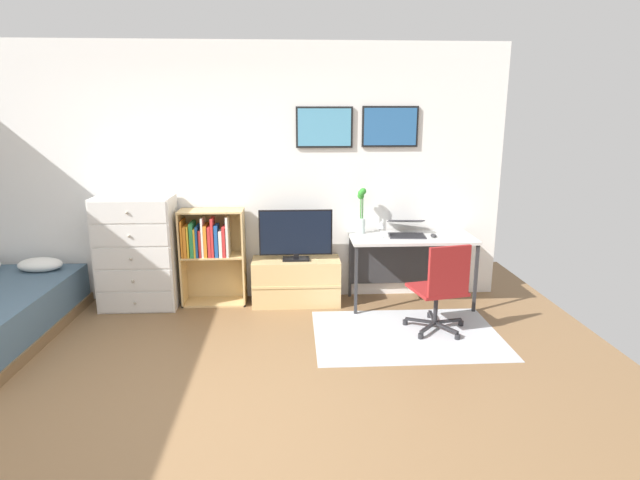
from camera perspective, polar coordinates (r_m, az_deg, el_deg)
ground_plane at (r=3.75m, az=-15.86°, el=-18.76°), size 7.20×7.20×0.00m
wall_back_with_posters at (r=5.60m, az=-11.23°, el=7.10°), size 6.12×0.09×2.70m
area_rug at (r=4.91m, az=9.54°, el=-10.22°), size 1.70×1.20×0.01m
dresser at (r=5.65m, az=-19.51°, el=-1.35°), size 0.78×0.46×1.17m
bookshelf at (r=5.54m, az=-12.13°, el=-0.87°), size 0.66×0.30×1.02m
tv_stand at (r=5.53m, az=-2.63°, el=-4.57°), size 0.92×0.41×0.49m
television at (r=5.37m, az=-2.69°, el=0.52°), size 0.76×0.16×0.53m
desk at (r=5.55m, az=9.88°, el=-0.80°), size 1.28×0.58×0.74m
office_chair at (r=4.84m, az=13.30°, el=-4.98°), size 0.58×0.57×0.86m
laptop at (r=5.51m, az=9.50°, el=1.24°), size 0.41×0.43×0.16m
computer_mouse at (r=5.47m, az=12.43°, el=0.49°), size 0.06×0.10×0.03m
bamboo_vase at (r=5.49m, az=4.59°, el=3.15°), size 0.09×0.09×0.49m
wine_glass at (r=5.32m, az=6.77°, el=1.65°), size 0.07×0.07×0.18m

